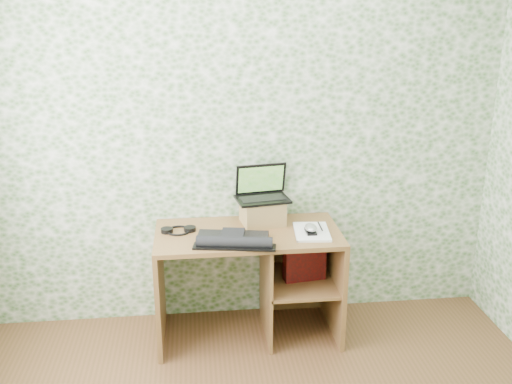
{
  "coord_description": "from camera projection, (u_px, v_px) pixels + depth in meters",
  "views": [
    {
      "loc": [
        -0.33,
        -1.96,
        2.17
      ],
      "look_at": [
        0.05,
        1.39,
        1.04
      ],
      "focal_mm": 40.0,
      "sensor_mm": 36.0,
      "label": 1
    }
  ],
  "objects": [
    {
      "name": "red_box",
      "position": [
        305.0,
        256.0,
        3.8
      ],
      "size": [
        0.29,
        0.13,
        0.33
      ],
      "primitive_type": "cube",
      "rotation": [
        0.0,
        0.0,
        0.14
      ],
      "color": "maroon",
      "rests_on": "desk"
    },
    {
      "name": "pen",
      "position": [
        320.0,
        226.0,
        3.74
      ],
      "size": [
        0.01,
        0.15,
        0.01
      ],
      "primitive_type": "cylinder",
      "rotation": [
        1.57,
        0.0,
        -0.03
      ],
      "color": "black",
      "rests_on": "notepad"
    },
    {
      "name": "headphones",
      "position": [
        178.0,
        230.0,
        3.7
      ],
      "size": [
        0.23,
        0.17,
        0.03
      ],
      "rotation": [
        0.0,
        0.0,
        0.05
      ],
      "color": "black",
      "rests_on": "desk"
    },
    {
      "name": "keyboard",
      "position": [
        234.0,
        240.0,
        3.52
      ],
      "size": [
        0.51,
        0.33,
        0.07
      ],
      "rotation": [
        0.0,
        0.0,
        -0.17
      ],
      "color": "black",
      "rests_on": "desk"
    },
    {
      "name": "riser",
      "position": [
        262.0,
        212.0,
        3.82
      ],
      "size": [
        0.3,
        0.26,
        0.16
      ],
      "primitive_type": "cube",
      "rotation": [
        0.0,
        0.0,
        0.15
      ],
      "color": "olive",
      "rests_on": "desk"
    },
    {
      "name": "wall_back",
      "position": [
        243.0,
        138.0,
        3.81
      ],
      "size": [
        3.5,
        0.0,
        3.5
      ],
      "primitive_type": "plane",
      "rotation": [
        1.57,
        0.0,
        0.0
      ],
      "color": "silver",
      "rests_on": "ground"
    },
    {
      "name": "laptop",
      "position": [
        262.0,
        191.0,
        3.81
      ],
      "size": [
        0.37,
        0.29,
        0.23
      ],
      "rotation": [
        0.0,
        0.0,
        0.15
      ],
      "color": "black",
      "rests_on": "riser"
    },
    {
      "name": "desk",
      "position": [
        259.0,
        267.0,
        3.82
      ],
      "size": [
        1.2,
        0.6,
        0.75
      ],
      "color": "brown",
      "rests_on": "floor"
    },
    {
      "name": "notepad",
      "position": [
        312.0,
        232.0,
        3.68
      ],
      "size": [
        0.25,
        0.33,
        0.01
      ],
      "primitive_type": "cube",
      "rotation": [
        0.0,
        0.0,
        -0.09
      ],
      "color": "white",
      "rests_on": "desk"
    },
    {
      "name": "mouse",
      "position": [
        311.0,
        229.0,
        3.64
      ],
      "size": [
        0.08,
        0.12,
        0.04
      ],
      "primitive_type": "ellipsoid",
      "rotation": [
        0.0,
        0.0,
        -0.01
      ],
      "color": "#B6B6B9",
      "rests_on": "notepad"
    }
  ]
}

